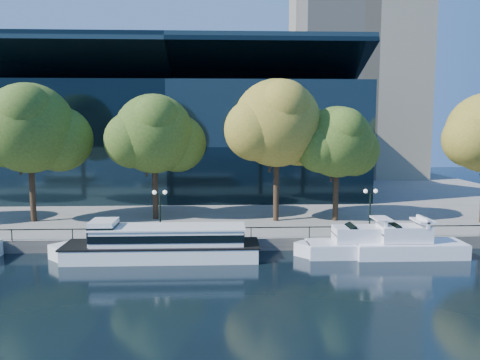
{
  "coord_description": "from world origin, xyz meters",
  "views": [
    {
      "loc": [
        2.47,
        -35.63,
        10.64
      ],
      "look_at": [
        4.25,
        8.0,
        5.47
      ],
      "focal_mm": 35.0,
      "sensor_mm": 36.0,
      "label": 1
    }
  ],
  "objects_px": {
    "tree_4": "(339,144)",
    "lamp_1": "(160,202)",
    "lamp_2": "(370,201)",
    "cruiser_far": "(404,244)",
    "tree_2": "(156,136)",
    "cruiser_near": "(361,244)",
    "tree_3": "(279,125)",
    "tour_boat": "(157,242)",
    "tree_1": "(31,130)"
  },
  "relations": [
    {
      "from": "tree_3",
      "to": "tree_4",
      "type": "relative_size",
      "value": 1.23
    },
    {
      "from": "tree_1",
      "to": "lamp_2",
      "type": "distance_m",
      "value": 33.04
    },
    {
      "from": "cruiser_far",
      "to": "tree_4",
      "type": "relative_size",
      "value": 0.87
    },
    {
      "from": "cruiser_far",
      "to": "tour_boat",
      "type": "bearing_deg",
      "value": 179.59
    },
    {
      "from": "cruiser_near",
      "to": "tree_1",
      "type": "xyz_separation_m",
      "value": [
        -30.04,
        10.1,
        9.14
      ]
    },
    {
      "from": "tree_1",
      "to": "tree_3",
      "type": "xyz_separation_m",
      "value": [
        24.34,
        -0.61,
        0.49
      ]
    },
    {
      "from": "tree_3",
      "to": "cruiser_near",
      "type": "bearing_deg",
      "value": -58.99
    },
    {
      "from": "tree_2",
      "to": "tree_3",
      "type": "distance_m",
      "value": 12.44
    },
    {
      "from": "tour_boat",
      "to": "lamp_2",
      "type": "relative_size",
      "value": 4.17
    },
    {
      "from": "tree_2",
      "to": "cruiser_near",
      "type": "bearing_deg",
      "value": -31.29
    },
    {
      "from": "tree_4",
      "to": "lamp_1",
      "type": "height_order",
      "value": "tree_4"
    },
    {
      "from": "cruiser_near",
      "to": "cruiser_far",
      "type": "xyz_separation_m",
      "value": [
        3.36,
        -0.43,
        0.06
      ]
    },
    {
      "from": "cruiser_far",
      "to": "tree_1",
      "type": "distance_m",
      "value": 36.17
    },
    {
      "from": "tree_1",
      "to": "cruiser_near",
      "type": "bearing_deg",
      "value": -18.58
    },
    {
      "from": "tree_2",
      "to": "tree_3",
      "type": "relative_size",
      "value": 0.9
    },
    {
      "from": "tree_3",
      "to": "lamp_2",
      "type": "relative_size",
      "value": 3.51
    },
    {
      "from": "cruiser_far",
      "to": "cruiser_near",
      "type": "bearing_deg",
      "value": 172.77
    },
    {
      "from": "tour_boat",
      "to": "lamp_1",
      "type": "height_order",
      "value": "lamp_1"
    },
    {
      "from": "tree_4",
      "to": "lamp_2",
      "type": "height_order",
      "value": "tree_4"
    },
    {
      "from": "tree_1",
      "to": "tree_2",
      "type": "xyz_separation_m",
      "value": [
        12.03,
        0.85,
        -0.56
      ]
    },
    {
      "from": "tree_4",
      "to": "lamp_1",
      "type": "relative_size",
      "value": 2.85
    },
    {
      "from": "tree_1",
      "to": "tree_2",
      "type": "distance_m",
      "value": 12.07
    },
    {
      "from": "tree_1",
      "to": "tree_2",
      "type": "relative_size",
      "value": 1.08
    },
    {
      "from": "tree_3",
      "to": "cruiser_far",
      "type": "bearing_deg",
      "value": -47.58
    },
    {
      "from": "tree_4",
      "to": "tour_boat",
      "type": "bearing_deg",
      "value": -150.19
    },
    {
      "from": "cruiser_near",
      "to": "tree_2",
      "type": "height_order",
      "value": "tree_2"
    },
    {
      "from": "cruiser_far",
      "to": "tree_1",
      "type": "bearing_deg",
      "value": 162.51
    },
    {
      "from": "tour_boat",
      "to": "tree_1",
      "type": "distance_m",
      "value": 19.17
    },
    {
      "from": "tree_2",
      "to": "lamp_2",
      "type": "relative_size",
      "value": 3.16
    },
    {
      "from": "tree_4",
      "to": "lamp_1",
      "type": "xyz_separation_m",
      "value": [
        -17.0,
        -5.98,
        -4.8
      ]
    },
    {
      "from": "cruiser_far",
      "to": "tree_2",
      "type": "relative_size",
      "value": 0.79
    },
    {
      "from": "cruiser_near",
      "to": "tree_1",
      "type": "distance_m",
      "value": 32.98
    },
    {
      "from": "cruiser_far",
      "to": "lamp_1",
      "type": "height_order",
      "value": "lamp_1"
    },
    {
      "from": "tree_4",
      "to": "lamp_2",
      "type": "relative_size",
      "value": 2.85
    },
    {
      "from": "tree_3",
      "to": "lamp_2",
      "type": "height_order",
      "value": "tree_3"
    },
    {
      "from": "cruiser_far",
      "to": "tree_2",
      "type": "bearing_deg",
      "value": 151.98
    },
    {
      "from": "cruiser_near",
      "to": "tree_1",
      "type": "relative_size",
      "value": 0.79
    },
    {
      "from": "cruiser_near",
      "to": "tree_4",
      "type": "distance_m",
      "value": 12.18
    },
    {
      "from": "tour_boat",
      "to": "cruiser_far",
      "type": "height_order",
      "value": "cruiser_far"
    },
    {
      "from": "tree_3",
      "to": "tree_4",
      "type": "distance_m",
      "value": 6.26
    },
    {
      "from": "lamp_1",
      "to": "lamp_2",
      "type": "xyz_separation_m",
      "value": [
        18.43,
        0.0,
        0.0
      ]
    },
    {
      "from": "lamp_1",
      "to": "cruiser_far",
      "type": "bearing_deg",
      "value": -10.7
    },
    {
      "from": "tree_4",
      "to": "lamp_1",
      "type": "bearing_deg",
      "value": -160.63
    },
    {
      "from": "cruiser_far",
      "to": "lamp_2",
      "type": "bearing_deg",
      "value": 113.3
    },
    {
      "from": "cruiser_near",
      "to": "tree_4",
      "type": "xyz_separation_m",
      "value": [
        0.29,
        9.34,
        7.8
      ]
    },
    {
      "from": "tree_4",
      "to": "lamp_2",
      "type": "xyz_separation_m",
      "value": [
        1.43,
        -5.98,
        -4.8
      ]
    },
    {
      "from": "tour_boat",
      "to": "cruiser_near",
      "type": "bearing_deg",
      "value": 0.98
    },
    {
      "from": "cruiser_far",
      "to": "tree_3",
      "type": "xyz_separation_m",
      "value": [
        -9.06,
        9.91,
        9.57
      ]
    },
    {
      "from": "tour_boat",
      "to": "tree_3",
      "type": "xyz_separation_m",
      "value": [
        10.82,
        9.77,
        9.26
      ]
    },
    {
      "from": "tour_boat",
      "to": "tree_4",
      "type": "xyz_separation_m",
      "value": [
        16.8,
        9.63,
        7.42
      ]
    }
  ]
}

